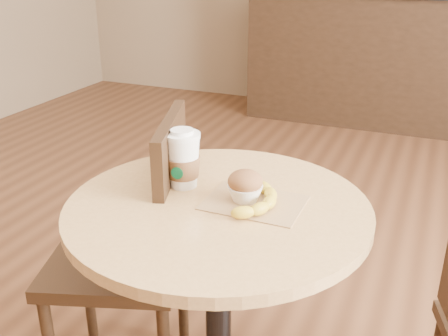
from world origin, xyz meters
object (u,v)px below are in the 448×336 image
(cafe_table, at_px, (218,270))
(coffee_cup, at_px, (183,161))
(muffin, at_px, (245,186))
(chair_left, at_px, (136,248))
(banana, at_px, (255,198))

(cafe_table, distance_m, coffee_cup, 0.30)
(coffee_cup, distance_m, muffin, 0.19)
(cafe_table, relative_size, coffee_cup, 4.82)
(coffee_cup, bearing_deg, chair_left, 164.78)
(chair_left, xyz_separation_m, banana, (0.39, -0.06, 0.27))
(coffee_cup, relative_size, banana, 0.71)
(muffin, distance_m, banana, 0.04)
(cafe_table, height_order, coffee_cup, coffee_cup)
(cafe_table, relative_size, muffin, 8.50)
(cafe_table, xyz_separation_m, chair_left, (-0.31, 0.09, -0.05))
(chair_left, height_order, banana, chair_left)
(cafe_table, xyz_separation_m, banana, (0.09, 0.03, 0.21))
(cafe_table, relative_size, banana, 3.41)
(coffee_cup, bearing_deg, banana, -16.60)
(cafe_table, xyz_separation_m, coffee_cup, (-0.13, 0.06, 0.27))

